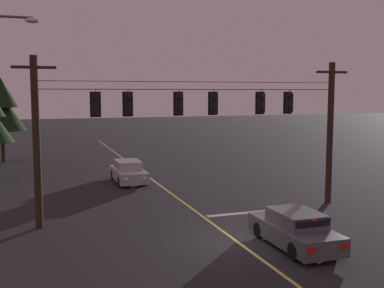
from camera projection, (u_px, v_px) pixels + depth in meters
ground_plane at (236, 241)px, 18.31m from camera, size 180.00×180.00×0.00m
lane_centre_stripe at (165, 189)px, 28.08m from camera, size 0.14×60.00×0.01m
stop_bar_paint at (240, 213)px, 22.48m from camera, size 3.40×0.36×0.01m
signal_span_assembly at (199, 135)px, 22.01m from camera, size 16.37×0.32×7.34m
traffic_light_leftmost at (96, 104)px, 20.30m from camera, size 0.48×0.41×1.22m
traffic_light_left_inner at (128, 104)px, 20.76m from camera, size 0.48×0.41×1.22m
traffic_light_centre at (179, 104)px, 21.52m from camera, size 0.48×0.41×1.22m
traffic_light_right_inner at (214, 103)px, 22.07m from camera, size 0.48×0.41×1.22m
traffic_light_rightmost at (261, 103)px, 22.87m from camera, size 0.48×0.41×1.22m
traffic_light_far_right at (289, 103)px, 23.37m from camera, size 0.48×0.41×1.22m
car_waiting_near_lane at (295, 230)px, 17.61m from camera, size 1.80×4.33×1.39m
car_oncoming_lead at (128, 172)px, 30.32m from camera, size 1.80×4.42×1.39m
tree_verge_far at (1, 107)px, 38.56m from camera, size 3.84×3.84×7.07m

